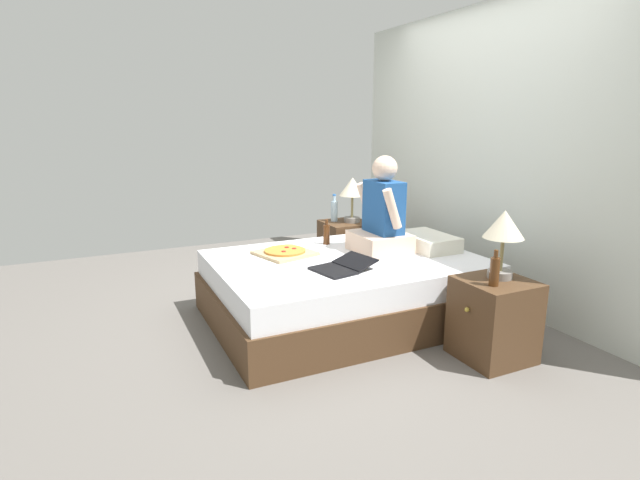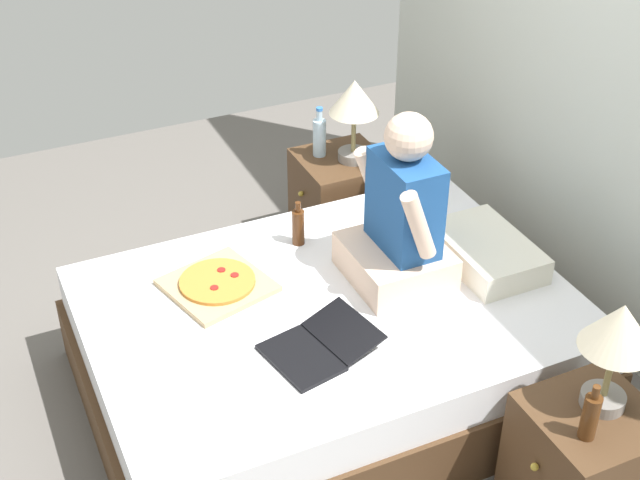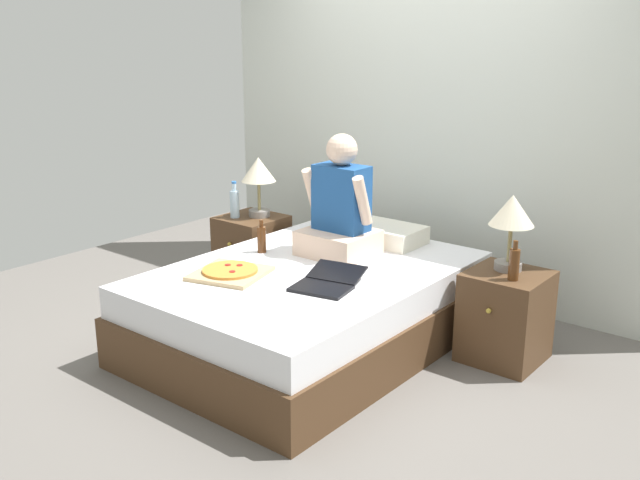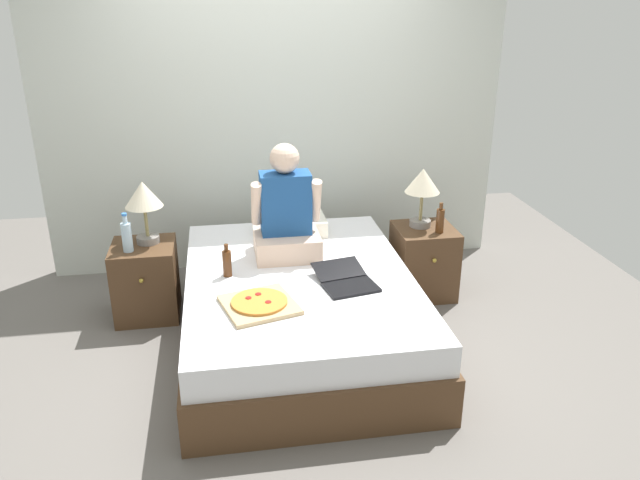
{
  "view_description": "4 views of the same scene",
  "coord_description": "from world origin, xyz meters",
  "px_view_note": "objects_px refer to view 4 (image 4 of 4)",
  "views": [
    {
      "loc": [
        3.32,
        -1.79,
        1.56
      ],
      "look_at": [
        0.02,
        -0.23,
        0.67
      ],
      "focal_mm": 28.0,
      "sensor_mm": 36.0,
      "label": 1
    },
    {
      "loc": [
        2.7,
        -1.28,
        2.81
      ],
      "look_at": [
        -0.02,
        -0.03,
        0.8
      ],
      "focal_mm": 50.0,
      "sensor_mm": 36.0,
      "label": 2
    },
    {
      "loc": [
        2.64,
        -3.17,
        1.89
      ],
      "look_at": [
        0.1,
        -0.03,
        0.7
      ],
      "focal_mm": 40.0,
      "sensor_mm": 36.0,
      "label": 3
    },
    {
      "loc": [
        -0.46,
        -3.63,
        2.23
      ],
      "look_at": [
        0.11,
        -0.16,
        0.8
      ],
      "focal_mm": 35.0,
      "sensor_mm": 36.0,
      "label": 4
    }
  ],
  "objects_px": {
    "lamp_on_right_nightstand": "(423,185)",
    "beer_bottle": "(440,220)",
    "water_bottle": "(127,236)",
    "nightstand_right": "(423,261)",
    "laptop": "(347,281)",
    "bed": "(299,309)",
    "person_seated": "(286,215)",
    "nightstand_left": "(146,280)",
    "beer_bottle_on_bed": "(227,263)",
    "lamp_on_left_nightstand": "(144,199)",
    "pizza_box": "(259,304)"
  },
  "relations": [
    {
      "from": "bed",
      "to": "beer_bottle_on_bed",
      "type": "xyz_separation_m",
      "value": [
        -0.46,
        0.06,
        0.34
      ]
    },
    {
      "from": "nightstand_right",
      "to": "person_seated",
      "type": "bearing_deg",
      "value": -169.13
    },
    {
      "from": "person_seated",
      "to": "pizza_box",
      "type": "xyz_separation_m",
      "value": [
        -0.25,
        -0.75,
        -0.27
      ]
    },
    {
      "from": "nightstand_left",
      "to": "beer_bottle_on_bed",
      "type": "xyz_separation_m",
      "value": [
        0.58,
        -0.5,
        0.32
      ]
    },
    {
      "from": "nightstand_right",
      "to": "lamp_on_right_nightstand",
      "type": "xyz_separation_m",
      "value": [
        -0.03,
        0.05,
        0.6
      ]
    },
    {
      "from": "lamp_on_left_nightstand",
      "to": "nightstand_right",
      "type": "distance_m",
      "value": 2.12
    },
    {
      "from": "lamp_on_left_nightstand",
      "to": "nightstand_right",
      "type": "relative_size",
      "value": 0.83
    },
    {
      "from": "lamp_on_left_nightstand",
      "to": "beer_bottle",
      "type": "height_order",
      "value": "lamp_on_left_nightstand"
    },
    {
      "from": "nightstand_left",
      "to": "person_seated",
      "type": "bearing_deg",
      "value": -11.68
    },
    {
      "from": "pizza_box",
      "to": "beer_bottle",
      "type": "bearing_deg",
      "value": 31.51
    },
    {
      "from": "bed",
      "to": "person_seated",
      "type": "relative_size",
      "value": 2.66
    },
    {
      "from": "pizza_box",
      "to": "water_bottle",
      "type": "bearing_deg",
      "value": 133.96
    },
    {
      "from": "bed",
      "to": "pizza_box",
      "type": "relative_size",
      "value": 4.21
    },
    {
      "from": "beer_bottle",
      "to": "person_seated",
      "type": "height_order",
      "value": "person_seated"
    },
    {
      "from": "nightstand_left",
      "to": "beer_bottle",
      "type": "relative_size",
      "value": 2.36
    },
    {
      "from": "nightstand_right",
      "to": "laptop",
      "type": "height_order",
      "value": "laptop"
    },
    {
      "from": "nightstand_right",
      "to": "person_seated",
      "type": "height_order",
      "value": "person_seated"
    },
    {
      "from": "lamp_on_right_nightstand",
      "to": "lamp_on_left_nightstand",
      "type": "bearing_deg",
      "value": 180.0
    },
    {
      "from": "nightstand_right",
      "to": "lamp_on_right_nightstand",
      "type": "bearing_deg",
      "value": 120.93
    },
    {
      "from": "bed",
      "to": "water_bottle",
      "type": "relative_size",
      "value": 7.51
    },
    {
      "from": "lamp_on_right_nightstand",
      "to": "beer_bottle_on_bed",
      "type": "bearing_deg",
      "value": -159.42
    },
    {
      "from": "lamp_on_right_nightstand",
      "to": "person_seated",
      "type": "relative_size",
      "value": 0.58
    },
    {
      "from": "nightstand_left",
      "to": "beer_bottle",
      "type": "bearing_deg",
      "value": -2.67
    },
    {
      "from": "nightstand_left",
      "to": "beer_bottle_on_bed",
      "type": "distance_m",
      "value": 0.83
    },
    {
      "from": "bed",
      "to": "lamp_on_right_nightstand",
      "type": "height_order",
      "value": "lamp_on_right_nightstand"
    },
    {
      "from": "nightstand_left",
      "to": "laptop",
      "type": "bearing_deg",
      "value": -29.54
    },
    {
      "from": "nightstand_right",
      "to": "lamp_on_left_nightstand",
      "type": "bearing_deg",
      "value": 178.59
    },
    {
      "from": "laptop",
      "to": "lamp_on_right_nightstand",
      "type": "bearing_deg",
      "value": 47.44
    },
    {
      "from": "beer_bottle",
      "to": "beer_bottle_on_bed",
      "type": "height_order",
      "value": "beer_bottle"
    },
    {
      "from": "bed",
      "to": "pizza_box",
      "type": "height_order",
      "value": "pizza_box"
    },
    {
      "from": "laptop",
      "to": "pizza_box",
      "type": "height_order",
      "value": "laptop"
    },
    {
      "from": "lamp_on_right_nightstand",
      "to": "beer_bottle_on_bed",
      "type": "distance_m",
      "value": 1.59
    },
    {
      "from": "beer_bottle",
      "to": "pizza_box",
      "type": "height_order",
      "value": "beer_bottle"
    },
    {
      "from": "bed",
      "to": "lamp_on_left_nightstand",
      "type": "xyz_separation_m",
      "value": [
        -1.0,
        0.61,
        0.62
      ]
    },
    {
      "from": "lamp_on_right_nightstand",
      "to": "beer_bottle",
      "type": "distance_m",
      "value": 0.29
    },
    {
      "from": "bed",
      "to": "laptop",
      "type": "height_order",
      "value": "laptop"
    },
    {
      "from": "lamp_on_left_nightstand",
      "to": "lamp_on_right_nightstand",
      "type": "distance_m",
      "value": 2.01
    },
    {
      "from": "nightstand_right",
      "to": "laptop",
      "type": "distance_m",
      "value": 1.09
    },
    {
      "from": "lamp_on_right_nightstand",
      "to": "pizza_box",
      "type": "xyz_separation_m",
      "value": [
        -1.29,
        -1.0,
        -0.35
      ]
    },
    {
      "from": "lamp_on_left_nightstand",
      "to": "nightstand_right",
      "type": "xyz_separation_m",
      "value": [
        2.04,
        -0.05,
        -0.6
      ]
    },
    {
      "from": "bed",
      "to": "nightstand_left",
      "type": "relative_size",
      "value": 3.82
    },
    {
      "from": "laptop",
      "to": "lamp_on_left_nightstand",
      "type": "bearing_deg",
      "value": 148.05
    },
    {
      "from": "lamp_on_right_nightstand",
      "to": "laptop",
      "type": "height_order",
      "value": "lamp_on_right_nightstand"
    },
    {
      "from": "nightstand_left",
      "to": "lamp_on_right_nightstand",
      "type": "relative_size",
      "value": 1.21
    },
    {
      "from": "water_bottle",
      "to": "nightstand_left",
      "type": "bearing_deg",
      "value": 48.35
    },
    {
      "from": "bed",
      "to": "nightstand_right",
      "type": "relative_size",
      "value": 3.82
    },
    {
      "from": "water_bottle",
      "to": "nightstand_right",
      "type": "distance_m",
      "value": 2.19
    },
    {
      "from": "lamp_on_left_nightstand",
      "to": "laptop",
      "type": "xyz_separation_m",
      "value": [
        1.28,
        -0.8,
        -0.35
      ]
    },
    {
      "from": "nightstand_left",
      "to": "nightstand_right",
      "type": "xyz_separation_m",
      "value": [
        2.08,
        0.0,
        0.0
      ]
    },
    {
      "from": "nightstand_right",
      "to": "lamp_on_right_nightstand",
      "type": "relative_size",
      "value": 1.21
    }
  ]
}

